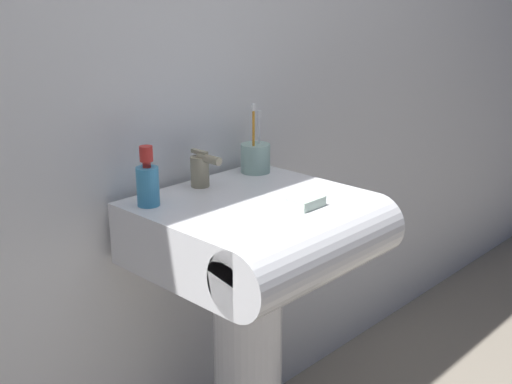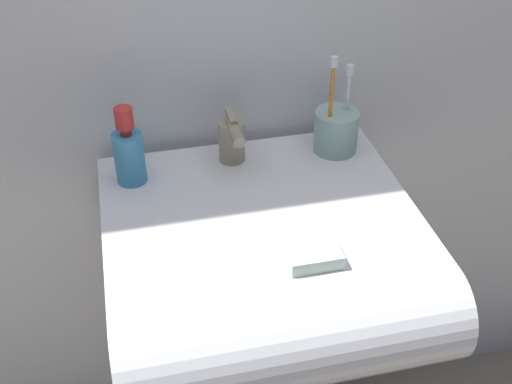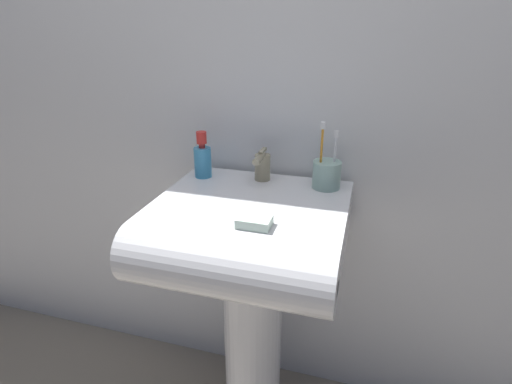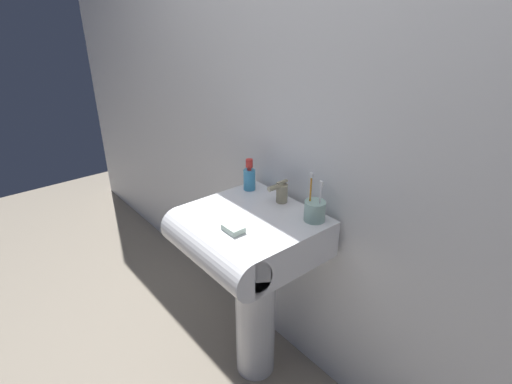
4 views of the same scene
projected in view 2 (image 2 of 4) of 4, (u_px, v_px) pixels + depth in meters
sink_basin at (266, 265)px, 1.10m from camera, size 0.53×0.52×0.16m
faucet at (232, 139)px, 1.19m from camera, size 0.05×0.10×0.10m
toothbrush_cup at (336, 130)px, 1.23m from camera, size 0.08×0.08×0.20m
soap_bottle at (129, 153)px, 1.13m from camera, size 0.05×0.05×0.15m
bar_soap at (313, 256)px, 0.98m from camera, size 0.08×0.06×0.02m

